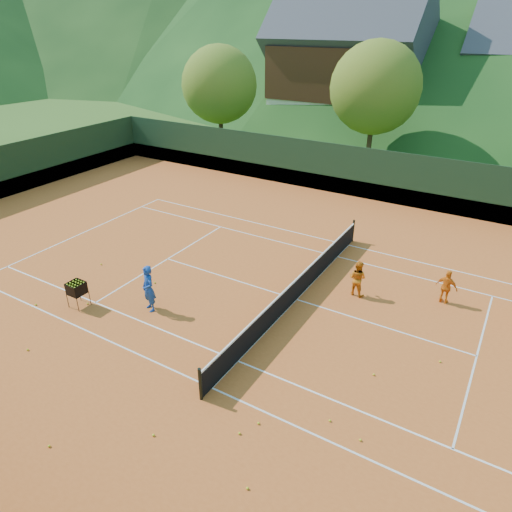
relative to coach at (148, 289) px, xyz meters
The scene contains 27 objects.
ground 5.53m from the coach, 38.01° to the left, with size 400.00×400.00×0.00m, color #2E5019.
clay_court 5.53m from the coach, 38.01° to the left, with size 40.00×24.00×0.02m, color #BE551E.
coach is the anchor object (origin of this frame).
student_a 7.82m from the coach, 38.67° to the left, with size 0.70×0.54×1.43m, color orange.
student_b 10.96m from the coach, 33.39° to the left, with size 0.79×0.33×1.35m, color orange.
tennis_ball_0 7.92m from the coach, 11.11° to the right, with size 0.07×0.07×0.07m, color #C7D323.
tennis_ball_1 6.29m from the coach, 71.06° to the right, with size 0.07×0.07×0.07m, color #C7D323.
tennis_ball_4 2.05m from the coach, 127.91° to the left, with size 0.07×0.07×0.07m, color #C7D323.
tennis_ball_5 4.45m from the coach, 152.28° to the right, with size 0.07×0.07×0.07m, color #C7D323.
tennis_ball_6 2.61m from the coach, 156.34° to the right, with size 0.07×0.07×0.07m, color #C7D323.
tennis_ball_7 8.18m from the coach, 32.08° to the right, with size 0.07×0.07×0.07m, color #C7D323.
tennis_ball_8 10.09m from the coach, 14.06° to the left, with size 0.07×0.07×0.07m, color #C7D323.
tennis_ball_9 5.95m from the coach, 46.83° to the right, with size 0.07×0.07×0.07m, color #C7D323.
tennis_ball_10 6.72m from the coach, 27.82° to the right, with size 0.07×0.07×0.07m, color #C7D323.
tennis_ball_11 4.55m from the coach, 161.06° to the left, with size 0.07×0.07×0.07m, color #C7D323.
tennis_ball_13 4.31m from the coach, 115.03° to the right, with size 0.07×0.07×0.07m, color #C7D323.
tennis_ball_14 6.71m from the coach, 22.72° to the right, with size 0.07×0.07×0.07m, color #C7D323.
tennis_ball_15 8.85m from the coach, 11.16° to the right, with size 0.07×0.07×0.07m, color #C7D323.
tennis_ball_16 4.05m from the coach, ahead, with size 0.07×0.07×0.07m, color #C7D323.
tennis_ball_17 8.25m from the coach, ahead, with size 0.07×0.07×0.07m, color #C7D323.
court_lines 5.53m from the coach, 38.01° to the left, with size 23.83×11.03×0.00m.
tennis_net 5.47m from the coach, 38.01° to the left, with size 0.10×12.07×1.10m.
perimeter_fence 5.47m from the coach, 38.01° to the left, with size 40.40×24.24×3.00m.
ball_hopper 2.71m from the coach, 153.75° to the right, with size 0.57×0.57×1.00m.
chalet_left 34.17m from the coach, 99.70° to the left, with size 13.80×9.93×12.92m.
tree_a 24.67m from the coach, 118.71° to the left, with size 6.00×6.00×7.88m.
tree_b 23.75m from the coach, 89.26° to the left, with size 6.40×6.40×8.40m.
Camera 1 is at (6.23, -13.36, 9.55)m, focal length 32.00 mm.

